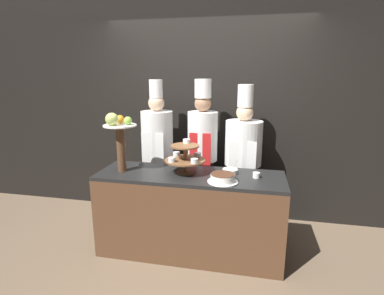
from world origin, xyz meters
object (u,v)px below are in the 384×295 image
(cake_round, at_px, (223,178))
(chef_center_right, at_px, (243,156))
(cup_white, at_px, (256,175))
(chef_left, at_px, (158,148))
(tiered_stand, at_px, (185,157))
(fruit_pedestal, at_px, (119,134))
(chef_center_left, at_px, (202,147))
(serving_bowl_far, at_px, (230,171))

(cake_round, height_order, chef_center_right, chef_center_right)
(cup_white, distance_m, chef_left, 1.32)
(tiered_stand, height_order, cup_white, tiered_stand)
(fruit_pedestal, xyz_separation_m, chef_center_left, (0.74, 0.65, -0.26))
(tiered_stand, relative_size, chef_center_right, 0.24)
(cup_white, height_order, chef_center_right, chef_center_right)
(serving_bowl_far, bearing_deg, chef_center_left, 126.86)
(cup_white, relative_size, chef_center_right, 0.04)
(cup_white, height_order, serving_bowl_far, serving_bowl_far)
(serving_bowl_far, bearing_deg, tiered_stand, -170.00)
(fruit_pedestal, bearing_deg, chef_center_right, 28.39)
(cup_white, relative_size, chef_center_left, 0.04)
(cake_round, xyz_separation_m, chef_center_right, (0.15, 0.76, 0.02))
(cake_round, distance_m, cup_white, 0.36)
(tiered_stand, bearing_deg, chef_center_right, 45.95)
(fruit_pedestal, relative_size, cake_round, 2.15)
(tiered_stand, bearing_deg, fruit_pedestal, -172.85)
(tiered_stand, distance_m, chef_left, 0.75)
(chef_left, height_order, chef_center_left, chef_center_left)
(cake_round, relative_size, chef_center_right, 0.16)
(cup_white, xyz_separation_m, chef_center_right, (-0.15, 0.57, 0.03))
(chef_left, bearing_deg, cake_round, -40.70)
(tiered_stand, height_order, fruit_pedestal, fruit_pedestal)
(chef_center_left, bearing_deg, tiered_stand, -97.75)
(cup_white, bearing_deg, cake_round, -148.94)
(tiered_stand, distance_m, serving_bowl_far, 0.48)
(fruit_pedestal, distance_m, cup_white, 1.41)
(tiered_stand, relative_size, chef_left, 0.23)
(cup_white, relative_size, serving_bowl_far, 0.45)
(tiered_stand, height_order, serving_bowl_far, tiered_stand)
(cup_white, relative_size, chef_left, 0.04)
(tiered_stand, height_order, chef_center_right, chef_center_right)
(tiered_stand, xyz_separation_m, fruit_pedestal, (-0.66, -0.08, 0.23))
(fruit_pedestal, xyz_separation_m, cup_white, (1.36, 0.08, -0.37))
(fruit_pedestal, xyz_separation_m, serving_bowl_far, (1.10, 0.16, -0.37))
(fruit_pedestal, height_order, serving_bowl_far, fruit_pedestal)
(fruit_pedestal, height_order, chef_left, chef_left)
(serving_bowl_far, height_order, chef_center_left, chef_center_left)
(chef_left, distance_m, chef_center_right, 1.03)
(fruit_pedestal, distance_m, chef_left, 0.74)
(tiered_stand, xyz_separation_m, chef_left, (-0.48, 0.57, -0.07))
(cup_white, bearing_deg, serving_bowl_far, 163.15)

